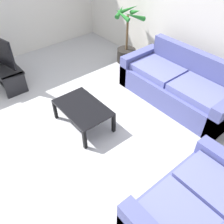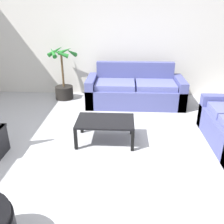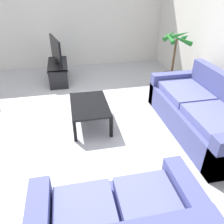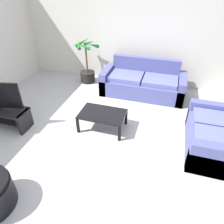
{
  "view_description": "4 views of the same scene",
  "coord_description": "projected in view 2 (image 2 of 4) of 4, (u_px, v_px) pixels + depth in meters",
  "views": [
    {
      "loc": [
        2.63,
        -0.93,
        2.77
      ],
      "look_at": [
        0.53,
        0.81,
        0.41
      ],
      "focal_mm": 37.96,
      "sensor_mm": 36.0,
      "label": 1
    },
    {
      "loc": [
        0.4,
        -3.0,
        2.07
      ],
      "look_at": [
        0.2,
        0.79,
        0.43
      ],
      "focal_mm": 39.08,
      "sensor_mm": 36.0,
      "label": 2
    },
    {
      "loc": [
        3.31,
        0.27,
        2.15
      ],
      "look_at": [
        0.7,
        0.81,
        0.54
      ],
      "focal_mm": 35.55,
      "sensor_mm": 36.0,
      "label": 3
    },
    {
      "loc": [
        1.31,
        -2.75,
        2.82
      ],
      "look_at": [
        0.36,
        0.4,
        0.56
      ],
      "focal_mm": 33.5,
      "sensor_mm": 36.0,
      "label": 4
    }
  ],
  "objects": [
    {
      "name": "couch_main",
      "position": [
        135.0,
        91.0,
        5.53
      ],
      "size": [
        2.15,
        0.9,
        0.9
      ],
      "color": "#4C518C",
      "rests_on": "ground"
    },
    {
      "name": "coffee_table",
      "position": [
        105.0,
        123.0,
        3.96
      ],
      "size": [
        0.93,
        0.61,
        0.38
      ],
      "color": "black",
      "rests_on": "ground"
    },
    {
      "name": "potted_palm",
      "position": [
        64.0,
        82.0,
        5.81
      ],
      "size": [
        0.68,
        0.64,
        1.26
      ],
      "color": "black",
      "rests_on": "ground"
    },
    {
      "name": "wall_back",
      "position": [
        108.0,
        39.0,
        5.8
      ],
      "size": [
        6.0,
        0.06,
        2.7
      ],
      "primitive_type": "cube",
      "color": "silver",
      "rests_on": "ground"
    },
    {
      "name": "ground_plane",
      "position": [
        95.0,
        159.0,
        3.59
      ],
      "size": [
        6.6,
        6.6,
        0.0
      ],
      "primitive_type": "plane",
      "color": "#B2B2B7"
    }
  ]
}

